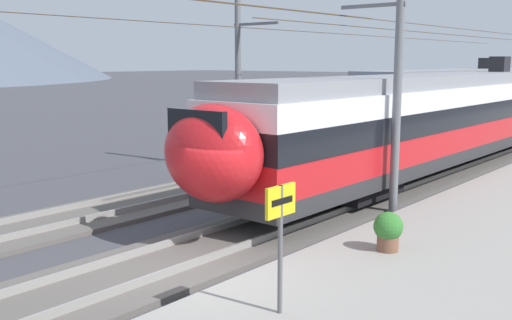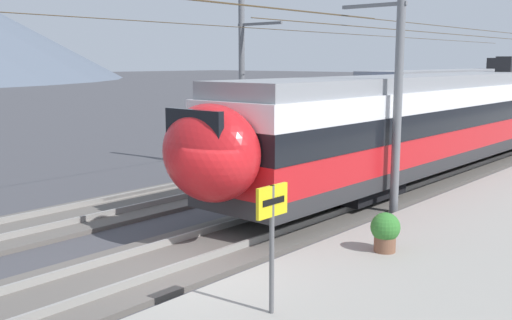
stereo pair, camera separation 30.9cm
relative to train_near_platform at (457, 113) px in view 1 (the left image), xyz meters
The scene contains 9 objects.
ground_plane 15.96m from the train_near_platform, behind, with size 400.00×400.00×0.00m, color #424247.
track_near 15.90m from the train_near_platform, behind, with size 120.00×3.00×0.28m.
track_far 16.58m from the train_near_platform, 163.40° to the left, with size 120.00×3.00×0.28m.
train_near_platform is the anchor object (origin of this frame).
train_far_track 13.24m from the train_near_platform, 20.77° to the left, with size 24.97×2.90×4.27m.
catenary_mast_mid 8.95m from the train_near_platform, 169.68° to the right, with size 44.94×2.00×7.50m.
catenary_mast_far_side 8.94m from the train_near_platform, 133.07° to the left, with size 44.94×2.18×7.27m.
platform_sign 16.85m from the train_near_platform, 167.27° to the right, with size 0.70×0.08×2.12m.
potted_plant_platform_edge 12.99m from the train_near_platform, 164.15° to the right, with size 0.63×0.63×0.86m.
Camera 1 is at (-7.82, -7.99, 4.33)m, focal length 41.31 mm.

